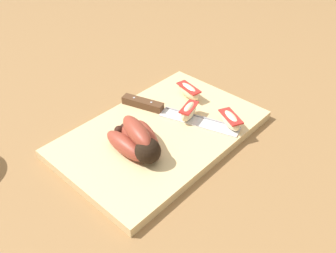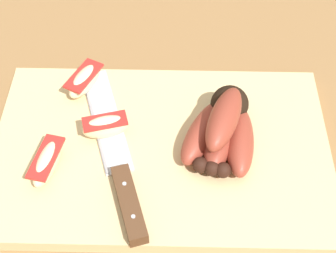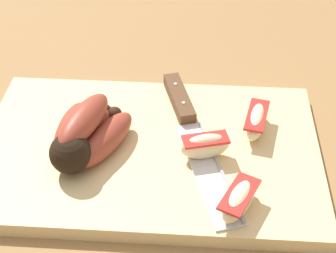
% 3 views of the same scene
% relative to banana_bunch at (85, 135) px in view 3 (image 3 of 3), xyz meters
% --- Properties ---
extents(ground_plane, '(6.00, 6.00, 0.00)m').
position_rel_banana_bunch_xyz_m(ground_plane, '(-0.09, -0.03, -0.04)').
color(ground_plane, olive).
extents(cutting_board, '(0.43, 0.28, 0.02)m').
position_rel_banana_bunch_xyz_m(cutting_board, '(-0.08, -0.01, -0.03)').
color(cutting_board, '#DBBC84').
rests_on(cutting_board, ground_plane).
extents(banana_bunch, '(0.11, 0.13, 0.07)m').
position_rel_banana_bunch_xyz_m(banana_bunch, '(0.00, 0.00, 0.00)').
color(banana_bunch, black).
rests_on(banana_bunch, cutting_board).
extents(chefs_knife, '(0.11, 0.28, 0.02)m').
position_rel_banana_bunch_xyz_m(chefs_knife, '(-0.13, -0.06, -0.02)').
color(chefs_knife, silver).
rests_on(chefs_knife, cutting_board).
extents(apple_wedge_near, '(0.05, 0.07, 0.03)m').
position_rel_banana_bunch_xyz_m(apple_wedge_near, '(-0.19, 0.09, -0.01)').
color(apple_wedge_near, beige).
rests_on(apple_wedge_near, cutting_board).
extents(apple_wedge_middle, '(0.04, 0.08, 0.03)m').
position_rel_banana_bunch_xyz_m(apple_wedge_middle, '(-0.22, -0.05, -0.01)').
color(apple_wedge_middle, beige).
rests_on(apple_wedge_middle, cutting_board).
extents(apple_wedge_far, '(0.06, 0.04, 0.04)m').
position_rel_banana_bunch_xyz_m(apple_wedge_far, '(-0.15, 0.00, -0.01)').
color(apple_wedge_far, beige).
rests_on(apple_wedge_far, cutting_board).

